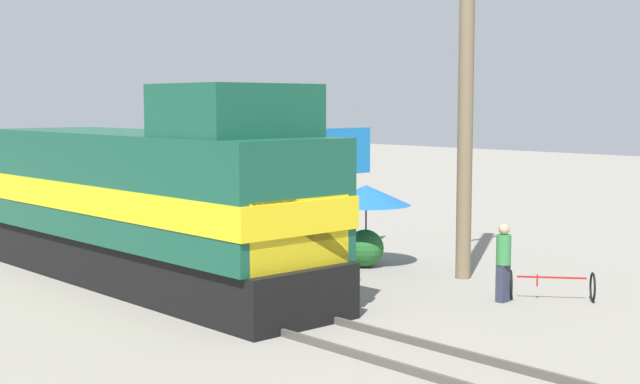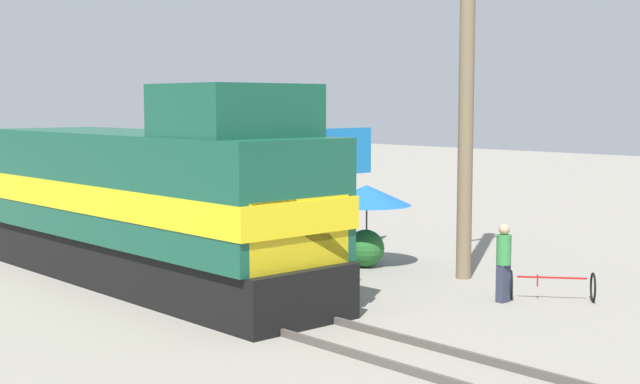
{
  "view_description": "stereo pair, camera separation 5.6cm",
  "coord_description": "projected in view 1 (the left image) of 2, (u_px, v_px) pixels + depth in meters",
  "views": [
    {
      "loc": [
        -11.73,
        -15.19,
        4.57
      ],
      "look_at": [
        1.2,
        -1.06,
        2.65
      ],
      "focal_mm": 50.0,
      "sensor_mm": 36.0,
      "label": 1
    },
    {
      "loc": [
        -11.69,
        -15.23,
        4.57
      ],
      "look_at": [
        1.2,
        -1.06,
        2.65
      ],
      "focal_mm": 50.0,
      "sensor_mm": 36.0,
      "label": 2
    }
  ],
  "objects": [
    {
      "name": "rail_far",
      "position": [
        272.0,
        304.0,
        19.96
      ],
      "size": [
        0.08,
        31.85,
        0.15
      ],
      "primitive_type": "cube",
      "color": "#4C4742",
      "rests_on": "ground_plane"
    },
    {
      "name": "billboard_sign",
      "position": [
        344.0,
        159.0,
        27.1
      ],
      "size": [
        2.23,
        0.12,
        3.81
      ],
      "color": "#595959",
      "rests_on": "ground_plane"
    },
    {
      "name": "ground_plane",
      "position": [
        247.0,
        312.0,
        19.49
      ],
      "size": [
        120.0,
        120.0,
        0.0
      ],
      "primitive_type": "plane",
      "color": "gray"
    },
    {
      "name": "vendor_umbrella",
      "position": [
        366.0,
        195.0,
        24.76
      ],
      "size": [
        2.49,
        2.49,
        2.29
      ],
      "color": "#4C4C4C",
      "rests_on": "ground_plane"
    },
    {
      "name": "bicycle",
      "position": [
        551.0,
        285.0,
        20.64
      ],
      "size": [
        1.73,
        1.91,
        0.69
      ],
      "rotation": [
        0.0,
        0.0,
        -2.46
      ],
      "color": "black",
      "rests_on": "ground_plane"
    },
    {
      "name": "rail_near",
      "position": [
        220.0,
        314.0,
        19.0
      ],
      "size": [
        0.08,
        31.85,
        0.15
      ],
      "primitive_type": "cube",
      "color": "#4C4742",
      "rests_on": "ground_plane"
    },
    {
      "name": "person_bystander",
      "position": [
        503.0,
        259.0,
        20.42
      ],
      "size": [
        0.34,
        0.34,
        1.82
      ],
      "color": "#2D3347",
      "rests_on": "ground_plane"
    },
    {
      "name": "utility_pole",
      "position": [
        466.0,
        55.0,
        22.73
      ],
      "size": [
        1.8,
        0.39,
        11.47
      ],
      "color": "#726047",
      "rests_on": "ground_plane"
    },
    {
      "name": "locomotive",
      "position": [
        156.0,
        203.0,
        21.95
      ],
      "size": [
        3.15,
        12.12,
        4.98
      ],
      "color": "black",
      "rests_on": "ground_plane"
    },
    {
      "name": "shrub_cluster",
      "position": [
        365.0,
        248.0,
        24.83
      ],
      "size": [
        1.05,
        1.05,
        1.05
      ],
      "primitive_type": "sphere",
      "color": "#236028",
      "rests_on": "ground_plane"
    }
  ]
}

